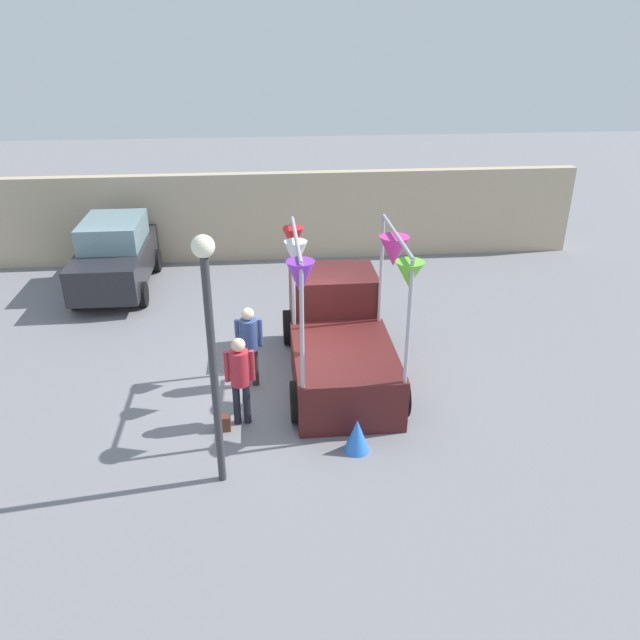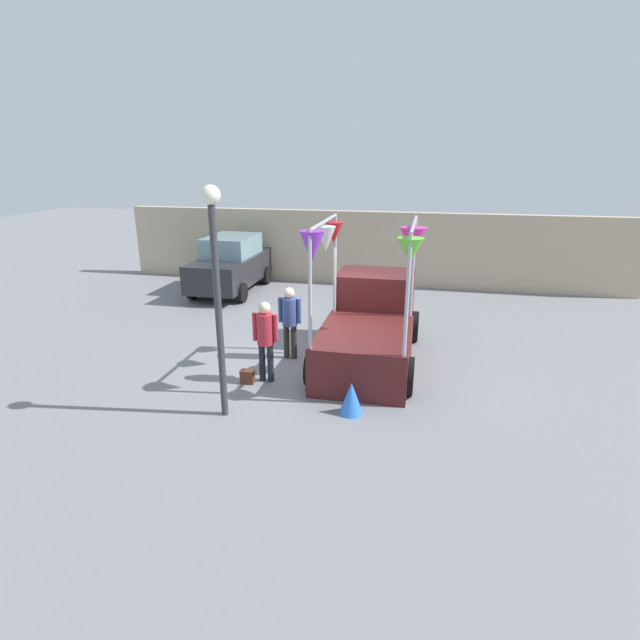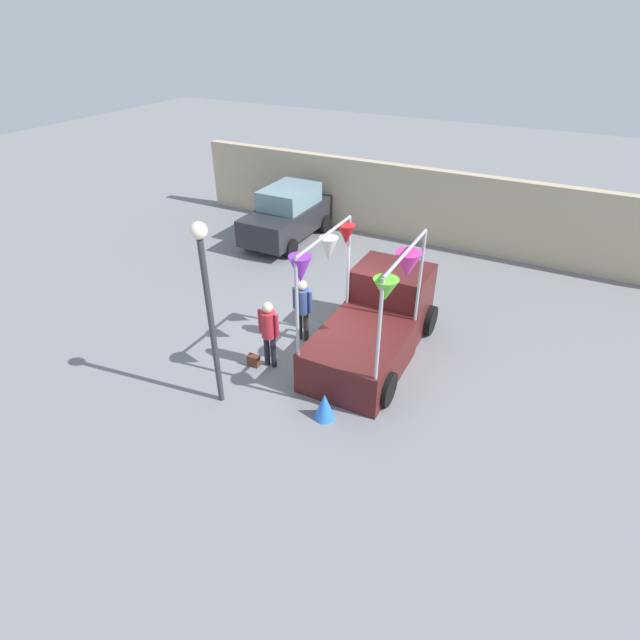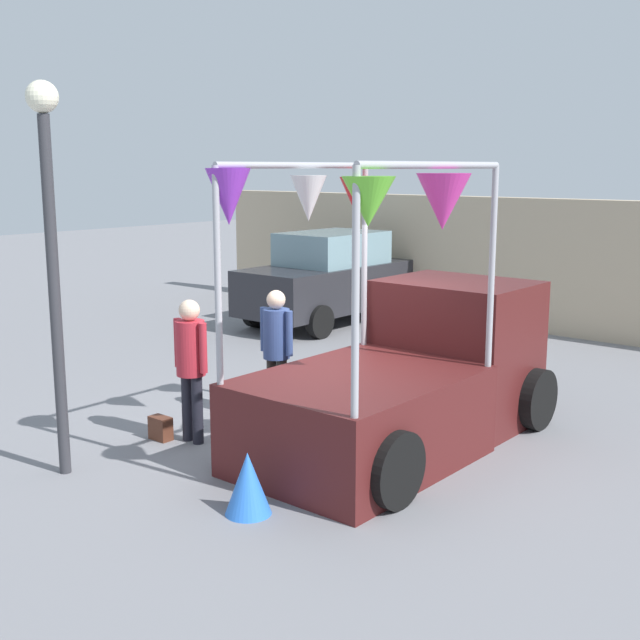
{
  "view_description": "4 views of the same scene",
  "coord_description": "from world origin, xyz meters",
  "views": [
    {
      "loc": [
        -0.46,
        -10.64,
        6.52
      ],
      "look_at": [
        0.53,
        -0.24,
        1.53
      ],
      "focal_mm": 35.0,
      "sensor_mm": 36.0,
      "label": 1
    },
    {
      "loc": [
        2.14,
        -10.2,
        4.44
      ],
      "look_at": [
        0.06,
        -0.65,
        1.22
      ],
      "focal_mm": 28.0,
      "sensor_mm": 36.0,
      "label": 2
    },
    {
      "loc": [
        4.39,
        -9.0,
        7.18
      ],
      "look_at": [
        0.18,
        -0.88,
        1.41
      ],
      "focal_mm": 28.0,
      "sensor_mm": 36.0,
      "label": 3
    },
    {
      "loc": [
        6.0,
        -7.13,
        3.19
      ],
      "look_at": [
        0.58,
        -0.7,
        1.58
      ],
      "focal_mm": 45.0,
      "sensor_mm": 36.0,
      "label": 4
    }
  ],
  "objects": [
    {
      "name": "brick_boundary_wall",
      "position": [
        0.0,
        7.51,
        1.3
      ],
      "size": [
        18.0,
        0.36,
        2.6
      ],
      "primitive_type": "cube",
      "color": "tan",
      "rests_on": "ground"
    },
    {
      "name": "person_customer",
      "position": [
        -0.96,
        -1.19,
        1.03
      ],
      "size": [
        0.53,
        0.34,
        1.7
      ],
      "color": "black",
      "rests_on": "ground"
    },
    {
      "name": "street_lamp",
      "position": [
        -1.25,
        -2.71,
        2.62
      ],
      "size": [
        0.32,
        0.32,
        4.02
      ],
      "color": "#333338",
      "rests_on": "ground"
    },
    {
      "name": "vendor_truck",
      "position": [
        0.97,
        0.53,
        0.86
      ],
      "size": [
        2.4,
        4.1,
        3.24
      ],
      "color": "#4C1919",
      "rests_on": "ground"
    },
    {
      "name": "handbag",
      "position": [
        -1.31,
        -1.39,
        0.14
      ],
      "size": [
        0.28,
        0.16,
        0.28
      ],
      "primitive_type": "cube",
      "color": "#592D1E",
      "rests_on": "ground"
    },
    {
      "name": "parked_car",
      "position": [
        -4.39,
        5.49,
        0.94
      ],
      "size": [
        1.88,
        4.0,
        1.88
      ],
      "color": "#26262B",
      "rests_on": "ground"
    },
    {
      "name": "person_vendor",
      "position": [
        -0.81,
        0.1,
        1.01
      ],
      "size": [
        0.53,
        0.34,
        1.67
      ],
      "color": "#2D2823",
      "rests_on": "ground"
    },
    {
      "name": "ground_plane",
      "position": [
        0.0,
        0.0,
        0.0
      ],
      "size": [
        60.0,
        60.0,
        0.0
      ],
      "primitive_type": "plane",
      "color": "slate"
    },
    {
      "name": "folded_kite_bundle_azure",
      "position": [
        0.97,
        -2.19,
        0.3
      ],
      "size": [
        0.61,
        0.61,
        0.6
      ],
      "primitive_type": "cone",
      "rotation": [
        0.0,
        0.0,
        0.56
      ],
      "color": "blue",
      "rests_on": "ground"
    }
  ]
}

